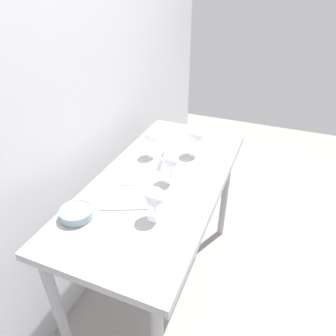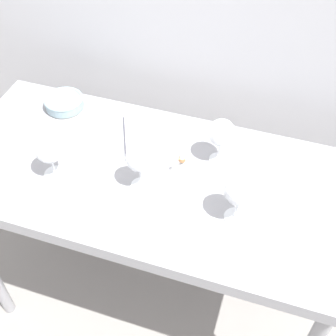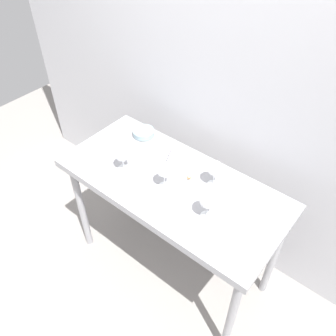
{
  "view_description": "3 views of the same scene",
  "coord_description": "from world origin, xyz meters",
  "px_view_note": "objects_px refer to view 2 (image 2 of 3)",
  "views": [
    {
      "loc": [
        -1.23,
        -0.54,
        1.82
      ],
      "look_at": [
        0.01,
        -0.04,
        0.96
      ],
      "focal_mm": 32.27,
      "sensor_mm": 36.0,
      "label": 1
    },
    {
      "loc": [
        0.38,
        -0.97,
        2.03
      ],
      "look_at": [
        0.08,
        -0.05,
        1.0
      ],
      "focal_mm": 48.74,
      "sensor_mm": 36.0,
      "label": 2
    },
    {
      "loc": [
        0.93,
        -1.17,
        2.39
      ],
      "look_at": [
        -0.02,
        -0.02,
        1.0
      ],
      "focal_mm": 37.82,
      "sensor_mm": 36.0,
      "label": 3
    }
  ],
  "objects_px": {
    "wine_glass_near_right": "(240,191)",
    "tasting_bowl": "(64,102)",
    "open_notebook": "(125,139)",
    "wine_glass_far_right": "(221,134)",
    "tasting_sheet_upper": "(270,178)",
    "wine_glass_near_center": "(139,160)",
    "wine_glass_near_left": "(49,150)",
    "decanter_funnel": "(182,168)"
  },
  "relations": [
    {
      "from": "wine_glass_near_right",
      "to": "open_notebook",
      "type": "height_order",
      "value": "wine_glass_near_right"
    },
    {
      "from": "tasting_sheet_upper",
      "to": "wine_glass_far_right",
      "type": "bearing_deg",
      "value": 159.21
    },
    {
      "from": "tasting_sheet_upper",
      "to": "tasting_bowl",
      "type": "xyz_separation_m",
      "value": [
        -0.82,
        0.12,
        0.02
      ]
    },
    {
      "from": "wine_glass_near_left",
      "to": "decanter_funnel",
      "type": "relative_size",
      "value": 1.39
    },
    {
      "from": "wine_glass_near_left",
      "to": "wine_glass_far_right",
      "type": "relative_size",
      "value": 0.94
    },
    {
      "from": "tasting_bowl",
      "to": "decanter_funnel",
      "type": "relative_size",
      "value": 1.28
    },
    {
      "from": "wine_glass_near_right",
      "to": "open_notebook",
      "type": "bearing_deg",
      "value": 154.46
    },
    {
      "from": "wine_glass_near_left",
      "to": "decanter_funnel",
      "type": "xyz_separation_m",
      "value": [
        0.41,
        0.13,
        -0.07
      ]
    },
    {
      "from": "wine_glass_far_right",
      "to": "tasting_sheet_upper",
      "type": "xyz_separation_m",
      "value": [
        0.18,
        -0.03,
        -0.12
      ]
    },
    {
      "from": "open_notebook",
      "to": "decanter_funnel",
      "type": "relative_size",
      "value": 3.68
    },
    {
      "from": "wine_glass_near_left",
      "to": "wine_glass_near_center",
      "type": "xyz_separation_m",
      "value": [
        0.29,
        0.04,
        0.01
      ]
    },
    {
      "from": "tasting_sheet_upper",
      "to": "open_notebook",
      "type": "bearing_deg",
      "value": 166.3
    },
    {
      "from": "wine_glass_near_center",
      "to": "tasting_bowl",
      "type": "relative_size",
      "value": 1.13
    },
    {
      "from": "tasting_sheet_upper",
      "to": "decanter_funnel",
      "type": "distance_m",
      "value": 0.3
    },
    {
      "from": "wine_glass_near_left",
      "to": "tasting_bowl",
      "type": "distance_m",
      "value": 0.36
    },
    {
      "from": "wine_glass_near_center",
      "to": "tasting_sheet_upper",
      "type": "xyz_separation_m",
      "value": [
        0.4,
        0.16,
        -0.12
      ]
    },
    {
      "from": "wine_glass_near_center",
      "to": "wine_glass_near_right",
      "type": "distance_m",
      "value": 0.32
    },
    {
      "from": "wine_glass_far_right",
      "to": "open_notebook",
      "type": "bearing_deg",
      "value": -178.71
    },
    {
      "from": "wine_glass_near_left",
      "to": "decanter_funnel",
      "type": "height_order",
      "value": "wine_glass_near_left"
    },
    {
      "from": "wine_glass_far_right",
      "to": "wine_glass_near_center",
      "type": "bearing_deg",
      "value": -137.56
    },
    {
      "from": "wine_glass_near_left",
      "to": "wine_glass_far_right",
      "type": "bearing_deg",
      "value": 25.11
    },
    {
      "from": "wine_glass_near_right",
      "to": "decanter_funnel",
      "type": "height_order",
      "value": "wine_glass_near_right"
    },
    {
      "from": "wine_glass_near_left",
      "to": "wine_glass_near_center",
      "type": "distance_m",
      "value": 0.3
    },
    {
      "from": "wine_glass_far_right",
      "to": "tasting_bowl",
      "type": "bearing_deg",
      "value": 171.96
    },
    {
      "from": "wine_glass_near_center",
      "to": "open_notebook",
      "type": "distance_m",
      "value": 0.26
    },
    {
      "from": "decanter_funnel",
      "to": "wine_glass_near_center",
      "type": "bearing_deg",
      "value": -142.84
    },
    {
      "from": "wine_glass_near_right",
      "to": "open_notebook",
      "type": "xyz_separation_m",
      "value": [
        -0.46,
        0.22,
        -0.12
      ]
    },
    {
      "from": "wine_glass_far_right",
      "to": "tasting_sheet_upper",
      "type": "relative_size",
      "value": 0.85
    },
    {
      "from": "open_notebook",
      "to": "tasting_sheet_upper",
      "type": "xyz_separation_m",
      "value": [
        0.53,
        -0.02,
        -0.0
      ]
    },
    {
      "from": "open_notebook",
      "to": "tasting_sheet_upper",
      "type": "distance_m",
      "value": 0.53
    },
    {
      "from": "wine_glass_near_left",
      "to": "open_notebook",
      "type": "distance_m",
      "value": 0.3
    },
    {
      "from": "tasting_sheet_upper",
      "to": "tasting_bowl",
      "type": "bearing_deg",
      "value": 160.41
    },
    {
      "from": "open_notebook",
      "to": "decanter_funnel",
      "type": "bearing_deg",
      "value": -46.46
    },
    {
      "from": "wine_glass_near_left",
      "to": "wine_glass_far_right",
      "type": "distance_m",
      "value": 0.56
    },
    {
      "from": "tasting_sheet_upper",
      "to": "decanter_funnel",
      "type": "bearing_deg",
      "value": -175.74
    },
    {
      "from": "wine_glass_near_right",
      "to": "tasting_bowl",
      "type": "xyz_separation_m",
      "value": [
        -0.74,
        0.32,
        -0.1
      ]
    },
    {
      "from": "open_notebook",
      "to": "tasting_sheet_upper",
      "type": "relative_size",
      "value": 2.12
    },
    {
      "from": "wine_glass_near_right",
      "to": "tasting_bowl",
      "type": "relative_size",
      "value": 1.19
    },
    {
      "from": "wine_glass_near_left",
      "to": "tasting_bowl",
      "type": "xyz_separation_m",
      "value": [
        -0.13,
        0.33,
        -0.09
      ]
    },
    {
      "from": "wine_glass_near_center",
      "to": "wine_glass_near_right",
      "type": "bearing_deg",
      "value": -5.47
    },
    {
      "from": "tasting_bowl",
      "to": "wine_glass_far_right",
      "type": "bearing_deg",
      "value": -8.04
    },
    {
      "from": "tasting_sheet_upper",
      "to": "wine_glass_near_left",
      "type": "bearing_deg",
      "value": -174.55
    }
  ]
}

